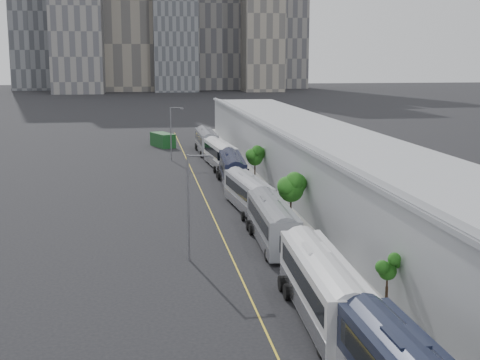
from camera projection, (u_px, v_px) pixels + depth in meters
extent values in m
cube|color=gray|center=(329.00, 223.00, 62.74)|extent=(10.00, 170.00, 0.12)
cube|color=gold|center=(218.00, 228.00, 61.24)|extent=(0.12, 160.00, 0.02)
cube|color=gray|center=(371.00, 187.00, 62.71)|extent=(12.00, 160.00, 6.80)
cube|color=gray|center=(372.00, 162.00, 62.27)|extent=(12.45, 160.40, 2.57)
cube|color=gray|center=(311.00, 151.00, 61.22)|extent=(0.30, 160.00, 0.40)
cube|color=slate|center=(175.00, 3.00, 303.54)|extent=(20.00, 20.00, 80.00)
cube|color=gray|center=(263.00, 14.00, 305.32)|extent=(18.00, 18.00, 70.00)
cube|color=black|center=(405.00, 339.00, 27.88)|extent=(1.39, 2.31, 0.31)
cube|color=silver|center=(322.00, 287.00, 39.54)|extent=(3.27, 13.80, 3.32)
cube|color=black|center=(323.00, 278.00, 39.23)|extent=(3.26, 12.16, 1.13)
cube|color=silver|center=(322.00, 304.00, 39.74)|extent=(3.30, 13.53, 1.06)
cube|color=silver|center=(316.00, 250.00, 40.76)|extent=(1.46, 2.37, 0.32)
cube|color=slate|center=(272.00, 222.00, 55.60)|extent=(2.88, 12.75, 3.07)
cube|color=black|center=(273.00, 217.00, 55.31)|extent=(2.90, 11.23, 1.04)
cube|color=silver|center=(272.00, 234.00, 55.77)|extent=(2.91, 12.49, 0.98)
cube|color=slate|center=(269.00, 199.00, 56.72)|extent=(1.33, 2.18, 0.29)
cube|color=#9A9BA3|center=(248.00, 193.00, 68.09)|extent=(3.43, 12.34, 2.95)
cube|color=black|center=(249.00, 188.00, 67.81)|extent=(3.37, 10.89, 1.00)
cube|color=silver|center=(248.00, 202.00, 68.26)|extent=(3.45, 12.10, 0.94)
cube|color=#9A9BA3|center=(246.00, 175.00, 69.17)|extent=(1.38, 2.15, 0.28)
cube|color=black|center=(232.00, 169.00, 82.06)|extent=(3.34, 12.94, 3.10)
cube|color=black|center=(232.00, 165.00, 81.77)|extent=(3.31, 11.41, 1.05)
cube|color=silver|center=(232.00, 177.00, 82.24)|extent=(3.37, 12.68, 0.99)
cube|color=black|center=(230.00, 154.00, 83.19)|extent=(1.41, 2.24, 0.30)
cube|color=white|center=(220.00, 154.00, 94.89)|extent=(3.50, 12.98, 3.11)
cube|color=black|center=(220.00, 150.00, 94.59)|extent=(3.45, 11.45, 1.06)
cube|color=silver|center=(220.00, 161.00, 95.07)|extent=(3.52, 12.72, 0.99)
cube|color=white|center=(219.00, 141.00, 96.02)|extent=(1.44, 2.26, 0.30)
cube|color=slate|center=(206.00, 141.00, 109.28)|extent=(2.67, 13.21, 3.20)
cube|color=black|center=(206.00, 138.00, 108.98)|extent=(2.73, 11.63, 1.09)
cube|color=silver|center=(206.00, 147.00, 109.47)|extent=(2.71, 12.95, 1.02)
cube|color=slate|center=(205.00, 130.00, 110.45)|extent=(1.33, 2.24, 0.30)
cylinder|color=black|center=(387.00, 291.00, 40.46)|extent=(0.18, 0.18, 2.97)
sphere|color=#135515|center=(388.00, 268.00, 40.21)|extent=(1.12, 1.12, 1.12)
cylinder|color=black|center=(291.00, 205.00, 62.68)|extent=(0.18, 0.18, 3.57)
sphere|color=#135515|center=(291.00, 186.00, 62.35)|extent=(2.41, 2.41, 2.41)
cylinder|color=black|center=(255.00, 168.00, 84.19)|extent=(0.18, 0.18, 3.32)
sphere|color=#135515|center=(255.00, 155.00, 83.89)|extent=(2.04, 2.04, 2.04)
cylinder|color=#59595E|center=(188.00, 208.00, 50.86)|extent=(0.18, 0.18, 8.22)
cylinder|color=#59595E|center=(200.00, 156.00, 50.27)|extent=(1.80, 0.14, 0.14)
cube|color=#59595E|center=(210.00, 157.00, 50.41)|extent=(0.50, 0.22, 0.18)
cylinder|color=#59595E|center=(171.00, 134.00, 100.90)|extent=(0.18, 0.18, 8.11)
cylinder|color=#59595E|center=(176.00, 108.00, 100.32)|extent=(1.80, 0.14, 0.14)
cube|color=#59595E|center=(182.00, 109.00, 100.46)|extent=(0.50, 0.22, 0.18)
cube|color=#13401A|center=(163.00, 140.00, 117.04)|extent=(4.39, 6.52, 2.40)
imported|color=black|center=(160.00, 137.00, 125.56)|extent=(2.68, 5.62, 1.55)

